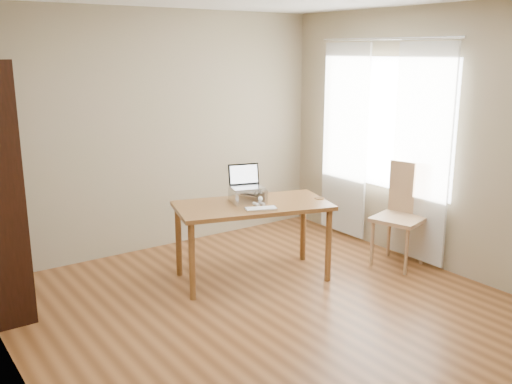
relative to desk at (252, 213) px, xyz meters
The scene contains 9 objects.
room 1.11m from the desk, 106.66° to the right, with size 4.04×4.54×2.64m.
curtains 1.71m from the desk, ahead, with size 0.03×1.90×2.25m.
desk is the anchor object (origin of this frame).
laptop_stand 0.19m from the desk, 90.00° to the left, with size 0.32×0.25×0.13m.
laptop 0.31m from the desk, 90.00° to the left, with size 0.35×0.33×0.22m.
keyboard 0.25m from the desk, 104.80° to the right, with size 0.32×0.22×0.02m.
coaster 0.69m from the desk, 18.67° to the right, with size 0.10×0.10×0.01m, color brown.
cat 0.20m from the desk, 75.81° to the left, with size 0.24×0.48×0.15m.
chair 1.60m from the desk, 21.20° to the right, with size 0.57×0.57×1.05m.
Camera 1 is at (-2.68, -3.41, 2.16)m, focal length 40.00 mm.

